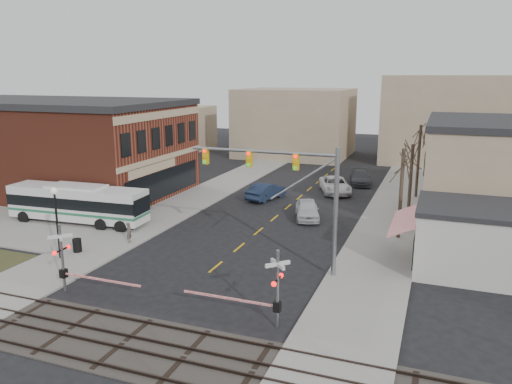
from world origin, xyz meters
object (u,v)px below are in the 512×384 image
Objects in this scene: rr_crossing_west at (68,260)px; car_a at (307,209)px; traffic_signal_mast at (293,183)px; pedestrian_far at (133,211)px; rr_crossing_east at (269,289)px; pedestrian_near at (129,232)px; street_lamp at (56,209)px; car_d at (360,177)px; car_c at (335,185)px; transit_bus at (78,203)px; car_b at (266,191)px; trash_bin at (77,245)px.

rr_crossing_west reaches higher than car_a.
traffic_signal_mast reaches higher than pedestrian_far.
pedestrian_near is (-13.54, 7.98, -1.09)m from rr_crossing_east.
traffic_signal_mast is 1.97× the size of street_lamp.
car_d is 29.38m from pedestrian_near.
car_d is (2.07, 15.60, -0.05)m from car_a.
pedestrian_far reaches higher than car_c.
street_lamp reaches higher than car_a.
rr_crossing_west is 3.01× the size of pedestrian_far.
traffic_signal_mast reaches higher than transit_bus.
rr_crossing_west is 11.82m from rr_crossing_east.
pedestrian_far is at bearing -149.83° from car_c.
pedestrian_far is at bearing 142.46° from rr_crossing_east.
car_d is at bearing -112.18° from car_b.
trash_bin is (-14.84, -2.14, -5.13)m from traffic_signal_mast.
traffic_signal_mast is 12.92m from car_a.
traffic_signal_mast reaches higher than car_a.
pedestrian_near is at bearing -109.93° from pedestrian_far.
trash_bin is 0.19× the size of car_b.
car_a is at bearing -25.31° from pedestrian_far.
street_lamp is (-4.27, 3.97, 1.55)m from rr_crossing_west.
traffic_signal_mast is 1.70× the size of rr_crossing_east.
car_d is (-0.05, 27.37, -4.95)m from traffic_signal_mast.
traffic_signal_mast is 15.69m from street_lamp.
pedestrian_near is at bearing -151.44° from car_a.
car_b is at bearing -138.88° from car_d.
car_c is at bearing 0.09° from pedestrian_far.
transit_bus is 7.64m from pedestrian_near.
transit_bus reaches higher than car_d.
pedestrian_near reaches higher than car_d.
car_c is 3.18× the size of pedestrian_far.
street_lamp is 21.95m from car_b.
transit_bus reaches higher than pedestrian_far.
car_b is 0.94× the size of car_d.
rr_crossing_east is 29.51m from car_c.
transit_bus is at bearing 149.41° from pedestrian_far.
pedestrian_far is at bearing 70.68° from car_b.
trash_bin is 0.16× the size of car_c.
car_a is (-3.07, 18.95, -1.15)m from rr_crossing_east.
pedestrian_near is (6.99, -2.96, -0.87)m from transit_bus.
street_lamp is at bearing 137.05° from rr_crossing_west.
trash_bin is 33.00m from car_d.
trash_bin is (4.74, -5.89, -1.16)m from transit_bus.
car_b is at bearing 109.67° from rr_crossing_east.
transit_bus reaches higher than car_a.
transit_bus is at bearing 57.48° from pedestrian_near.
car_c is (9.00, 29.64, -1.15)m from rr_crossing_west.
car_a is 0.91× the size of car_d.
street_lamp is at bearing -139.81° from pedestrian_far.
car_b is at bearing -159.30° from car_c.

